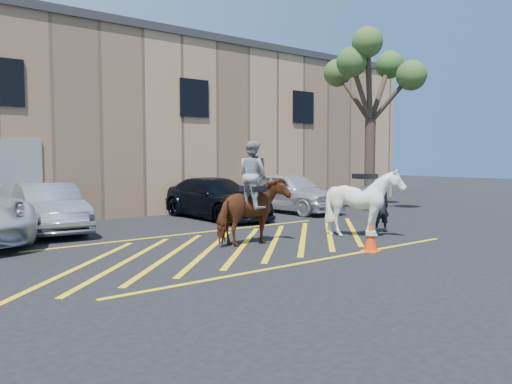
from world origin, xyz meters
TOP-DOWN VIEW (x-y plane):
  - ground at (0.00, 0.00)m, footprint 90.00×90.00m
  - car_silver_sedan at (-3.24, 5.03)m, footprint 1.93×4.56m
  - car_blue_suv at (2.62, 4.87)m, footprint 2.17×5.14m
  - car_white_suv at (6.13, 4.70)m, footprint 2.20×4.89m
  - handler at (4.56, -1.05)m, footprint 0.67×0.57m
  - warehouse at (-0.01, 11.99)m, footprint 32.42×10.20m
  - hatching_zone at (-0.00, -0.30)m, footprint 12.60×5.12m
  - mounted_bay at (0.26, -0.34)m, footprint 2.09×1.11m
  - saddled_white at (3.47, -1.33)m, footprint 1.83×1.99m
  - traffic_cone at (1.87, -2.86)m, footprint 0.47×0.47m
  - tree at (9.03, 2.99)m, footprint 3.99×4.37m

SIDE VIEW (x-z plane):
  - ground at x=0.00m, z-range 0.00..0.00m
  - hatching_zone at x=0.00m, z-range 0.00..0.01m
  - traffic_cone at x=1.87m, z-range 0.00..0.73m
  - car_silver_sedan at x=-3.24m, z-range 0.00..1.46m
  - car_blue_suv at x=2.62m, z-range 0.00..1.48m
  - handler at x=4.56m, z-range 0.00..1.57m
  - car_white_suv at x=6.13m, z-range 0.00..1.63m
  - saddled_white at x=3.47m, z-range 0.01..1.92m
  - mounted_bay at x=0.26m, z-range -0.26..2.40m
  - warehouse at x=-0.01m, z-range 0.00..7.30m
  - tree at x=9.03m, z-range 2.04..9.35m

